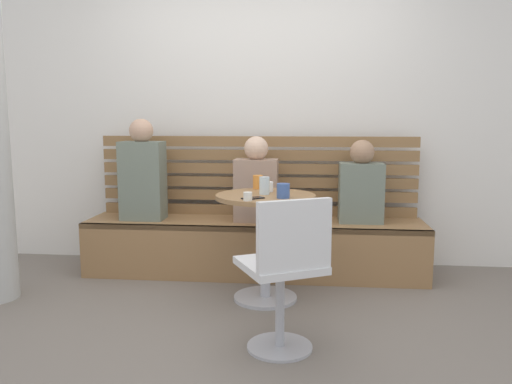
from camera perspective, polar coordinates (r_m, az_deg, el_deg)
ground at (r=3.03m, az=-2.66°, el=-15.98°), size 8.00×8.00×0.00m
back_wall at (r=4.40m, az=0.38°, el=10.91°), size 5.20×0.10×2.90m
booth_bench at (r=4.09m, az=-0.22°, el=-6.27°), size 2.70×0.52×0.44m
booth_backrest at (r=4.22m, az=0.12°, el=1.88°), size 2.65×0.04×0.67m
cafe_table at (r=3.44m, az=1.09°, el=-3.93°), size 0.68×0.68×0.74m
white_chair at (r=2.67m, az=3.34°, el=-8.76°), size 0.54×0.54×0.85m
person_adult at (r=4.15m, az=-12.74°, el=1.97°), size 0.34×0.22×0.81m
person_child_left at (r=4.02m, az=11.84°, el=0.66°), size 0.34×0.22×0.65m
person_child_middle at (r=3.98m, az=0.03°, el=0.94°), size 0.34×0.22×0.67m
cup_mug_blue at (r=3.24m, az=3.11°, el=0.13°), size 0.08×0.08×0.09m
cup_tumbler_orange at (r=3.68m, az=0.21°, el=1.14°), size 0.07×0.07×0.10m
cup_espresso_small at (r=3.13m, az=-0.94°, el=-0.51°), size 0.06×0.06×0.05m
cup_glass_tall at (r=3.40m, az=0.96°, el=0.73°), size 0.07×0.07×0.12m
cup_ceramic_white at (r=3.53m, az=1.32°, el=0.60°), size 0.08×0.08×0.07m
phone_on_table at (r=3.22m, az=-0.36°, el=-0.70°), size 0.15×0.14×0.01m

